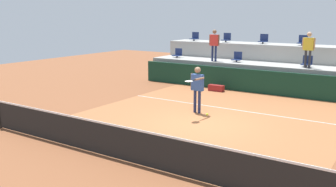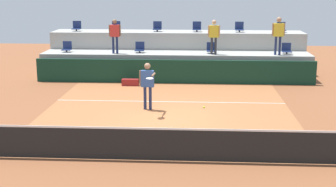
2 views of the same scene
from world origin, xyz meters
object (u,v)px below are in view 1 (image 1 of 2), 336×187
(stadium_chair_lower_left, at_px, (237,58))
(tennis_ball, at_px, (207,114))
(stadium_chair_upper_mid_right, at_px, (303,41))
(spectator_in_white, at_px, (214,42))
(stadium_chair_lower_right, at_px, (307,62))
(equipment_bag, at_px, (216,88))
(stadium_chair_upper_mid_left, at_px, (263,40))
(spectator_leaning_on_rail, at_px, (309,46))
(stadium_chair_lower_far_left, at_px, (178,54))
(stadium_chair_upper_left, at_px, (226,38))
(tennis_player, at_px, (197,85))
(stadium_chair_upper_far_left, at_px, (195,37))

(stadium_chair_lower_left, bearing_deg, tennis_ball, -71.67)
(stadium_chair_upper_mid_right, relative_size, spectator_in_white, 0.32)
(stadium_chair_lower_right, bearing_deg, equipment_bag, -152.87)
(stadium_chair_upper_mid_left, relative_size, spectator_leaning_on_rail, 0.32)
(stadium_chair_upper_mid_left, height_order, tennis_ball, stadium_chair_upper_mid_left)
(stadium_chair_upper_mid_left, distance_m, spectator_leaning_on_rail, 3.60)
(stadium_chair_lower_left, bearing_deg, stadium_chair_lower_far_left, 180.00)
(stadium_chair_upper_left, relative_size, equipment_bag, 0.68)
(stadium_chair_upper_mid_left, relative_size, tennis_ball, 7.65)
(stadium_chair_upper_mid_right, height_order, equipment_bag, stadium_chair_upper_mid_right)
(stadium_chair_lower_left, xyz_separation_m, stadium_chair_upper_left, (-1.46, 1.80, 0.85))
(stadium_chair_upper_mid_left, relative_size, spectator_in_white, 0.32)
(stadium_chair_upper_mid_right, relative_size, tennis_player, 0.30)
(stadium_chair_upper_far_left, bearing_deg, spectator_leaning_on_rail, -17.05)
(stadium_chair_upper_left, height_order, tennis_player, stadium_chair_upper_left)
(stadium_chair_lower_left, bearing_deg, spectator_leaning_on_rail, -6.12)
(stadium_chair_lower_far_left, distance_m, stadium_chair_upper_far_left, 1.99)
(stadium_chair_upper_far_left, height_order, spectator_in_white, spectator_in_white)
(stadium_chair_lower_left, height_order, tennis_player, stadium_chair_lower_left)
(stadium_chair_upper_mid_left, xyz_separation_m, equipment_bag, (-0.94, -3.70, -2.16))
(stadium_chair_upper_left, height_order, spectator_in_white, spectator_in_white)
(stadium_chair_lower_far_left, relative_size, spectator_leaning_on_rail, 0.32)
(stadium_chair_lower_far_left, xyz_separation_m, spectator_leaning_on_rail, (7.19, -0.38, 0.76))
(stadium_chair_lower_right, bearing_deg, stadium_chair_upper_far_left, 165.62)
(stadium_chair_lower_far_left, height_order, stadium_chair_upper_mid_right, stadium_chair_upper_mid_right)
(stadium_chair_upper_left, relative_size, tennis_ball, 7.65)
(stadium_chair_lower_left, relative_size, tennis_player, 0.30)
(stadium_chair_upper_left, distance_m, equipment_bag, 4.46)
(spectator_leaning_on_rail, distance_m, equipment_bag, 4.59)
(stadium_chair_upper_mid_right, xyz_separation_m, spectator_in_white, (-3.91, -2.18, -0.08))
(tennis_ball, bearing_deg, stadium_chair_upper_left, 112.29)
(equipment_bag, bearing_deg, tennis_ball, -65.79)
(stadium_chair_lower_far_left, distance_m, stadium_chair_upper_left, 2.93)
(stadium_chair_upper_far_left, height_order, stadium_chair_upper_left, same)
(stadium_chair_lower_left, height_order, stadium_chair_upper_mid_left, stadium_chair_upper_mid_left)
(tennis_player, xyz_separation_m, spectator_leaning_on_rail, (2.58, 5.68, 1.15))
(stadium_chair_lower_right, height_order, stadium_chair_upper_mid_left, stadium_chair_upper_mid_left)
(stadium_chair_upper_far_left, height_order, tennis_ball, stadium_chair_upper_far_left)
(stadium_chair_upper_mid_left, bearing_deg, stadium_chair_upper_left, 180.00)
(stadium_chair_lower_left, height_order, equipment_bag, stadium_chair_lower_left)
(stadium_chair_upper_mid_left, bearing_deg, tennis_player, -87.90)
(stadium_chair_upper_mid_left, distance_m, tennis_ball, 11.27)
(stadium_chair_lower_left, bearing_deg, equipment_bag, -96.83)
(stadium_chair_lower_right, bearing_deg, stadium_chair_upper_mid_right, 111.50)
(stadium_chair_lower_left, height_order, stadium_chair_upper_left, stadium_chair_upper_left)
(stadium_chair_lower_right, bearing_deg, stadium_chair_upper_left, 159.97)
(stadium_chair_upper_left, relative_size, stadium_chair_upper_mid_left, 1.00)
(stadium_chair_upper_left, bearing_deg, tennis_ball, -67.71)
(stadium_chair_lower_right, bearing_deg, stadium_chair_upper_mid_left, 146.94)
(stadium_chair_lower_left, distance_m, stadium_chair_lower_right, 3.48)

